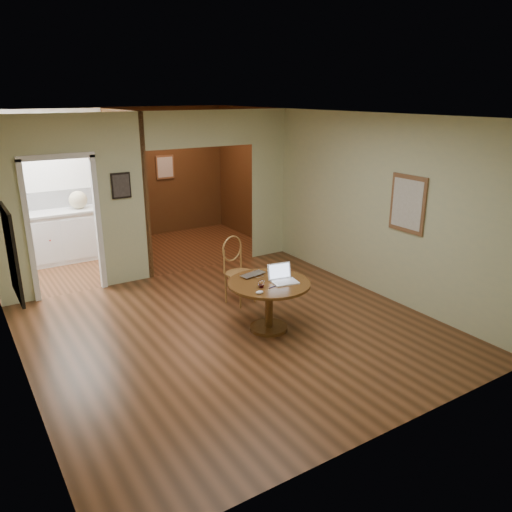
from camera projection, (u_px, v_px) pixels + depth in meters
floor at (237, 331)px, 6.52m from camera, size 5.00×5.00×0.00m
room_shell at (119, 198)px, 8.36m from camera, size 5.20×7.50×5.00m
dining_table at (269, 295)px, 6.43m from camera, size 1.06×1.06×0.66m
chair at (237, 266)px, 7.28m from camera, size 0.52×0.52×1.00m
open_laptop at (282, 277)px, 6.38m from camera, size 0.35×0.33×0.22m
closed_laptop at (256, 276)px, 6.55m from camera, size 0.39×0.29×0.03m
mouse at (259, 292)px, 5.99m from camera, size 0.10×0.07×0.04m
wine_glass at (261, 284)px, 6.18m from camera, size 0.09×0.09×0.10m
pen at (274, 287)px, 6.21m from camera, size 0.15×0.04×0.01m
kitchen_cabinet at (56, 237)px, 9.05m from camera, size 2.06×0.60×0.94m
grocery_bag at (78, 200)px, 9.09m from camera, size 0.33×0.29×0.33m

